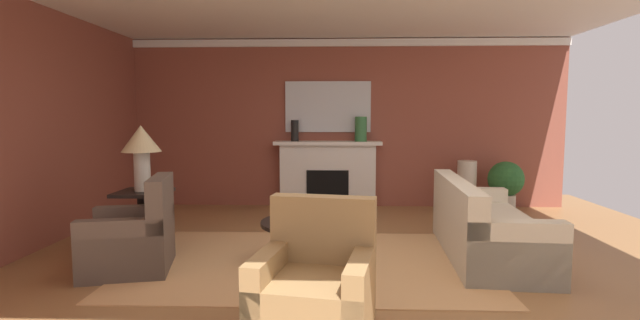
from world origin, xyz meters
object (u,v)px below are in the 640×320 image
Objects in this scene: fireplace at (328,176)px; vase_tall_corner at (467,187)px; vase_mantel_right at (361,129)px; coffee_table at (308,232)px; vase_mantel_left at (295,131)px; armchair_near_window at (133,241)px; armchair_facing_fireplace at (315,291)px; table_lamp at (141,145)px; mantel_mirror at (328,107)px; side_table at (144,217)px; potted_plant at (506,183)px; sofa at (484,230)px.

fireplace reaches higher than vase_tall_corner.
vase_mantel_right is at bearing 171.62° from vase_tall_corner.
vase_mantel_left reaches higher than coffee_table.
vase_mantel_left reaches higher than vase_tall_corner.
armchair_near_window is 1.77m from coffee_table.
table_lamp is (-2.07, 1.96, 0.92)m from armchair_facing_fireplace.
armchair_facing_fireplace is at bearing -84.63° from coffee_table.
vase_mantel_left is at bearing -162.82° from mantel_mirror.
fireplace is 0.95m from vase_mantel_left.
armchair_near_window is at bearing -75.89° from table_lamp.
side_table is at bearing 136.47° from armchair_facing_fireplace.
coffee_table is at bearing 95.37° from armchair_facing_fireplace.
mantel_mirror is 1.51× the size of armchair_near_window.
potted_plant is at bearing -5.63° from vase_tall_corner.
vase_mantel_left is (1.52, 2.56, 0.08)m from table_lamp.
vase_mantel_right is at bearing -17.18° from mantel_mirror.
side_table reaches higher than coffee_table.
sofa reaches higher than vase_tall_corner.
vase_tall_corner is 2.35× the size of vase_mantel_left.
table_lamp is at bearing 136.47° from armchair_facing_fireplace.
vase_mantel_right is at bearing 0.00° from vase_mantel_left.
fireplace reaches higher than coffee_table.
mantel_mirror is 0.70m from vase_mantel_left.
fireplace is at bearing 123.53° from sofa.
sofa is (1.78, -2.68, -0.24)m from fireplace.
sofa reaches higher than coffee_table.
vase_mantel_right is 0.49× the size of potted_plant.
sofa is 3.09m from vase_mantel_right.
armchair_facing_fireplace is 1.14× the size of potted_plant.
coffee_table is (-1.93, -0.29, 0.04)m from sofa.
side_table is (-2.07, -2.61, -0.14)m from fireplace.
mantel_mirror is at bearing 162.82° from vase_mantel_right.
armchair_near_window is 1.15m from table_lamp.
armchair_facing_fireplace is 2.99m from table_lamp.
vase_tall_corner is at bearing 62.24° from armchair_facing_fireplace.
vase_mantel_left reaches higher than table_lamp.
coffee_table is at bearing -92.91° from fireplace.
coffee_table is 1.43× the size of side_table.
sofa is at bearing -65.00° from vase_mantel_right.
armchair_near_window reaches higher than side_table.
vase_mantel_right is (0.70, 2.92, 1.00)m from coffee_table.
vase_tall_corner is at bearing -7.59° from fireplace.
mantel_mirror is 1.73× the size of vase_tall_corner.
sofa is 3.08× the size of side_table.
potted_plant is (4.91, 2.25, -0.73)m from table_lamp.
fireplace is at bearing 51.59° from table_lamp.
fireplace is 5.08× the size of vase_mantel_left.
table_lamp is at bearing -120.67° from vase_mantel_left.
mantel_mirror reaches higher than potted_plant.
armchair_near_window reaches higher than coffee_table.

